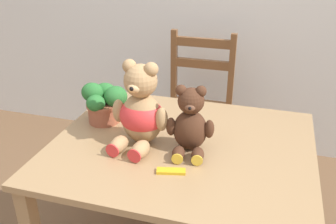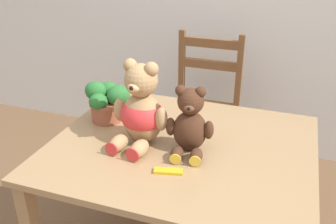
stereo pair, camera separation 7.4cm
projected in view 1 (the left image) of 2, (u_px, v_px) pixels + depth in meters
dining_table at (181, 162)px, 1.73m from camera, size 1.16×0.98×0.71m
wooden_chair_behind at (197, 107)px, 2.59m from camera, size 0.45×0.43×0.98m
teddy_bear_left at (141, 112)px, 1.64m from camera, size 0.27×0.29×0.38m
teddy_bear_right at (190, 124)px, 1.59m from camera, size 0.21×0.22×0.30m
potted_plant at (104, 102)px, 1.85m from camera, size 0.23×0.18×0.20m
chocolate_bar at (171, 171)px, 1.49m from camera, size 0.12×0.06×0.01m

